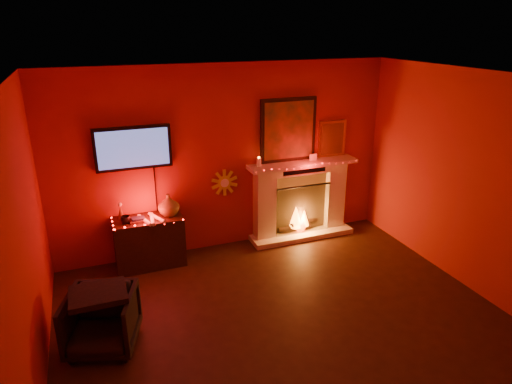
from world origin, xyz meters
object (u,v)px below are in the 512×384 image
(sunburst_clock, at_px, (224,183))
(fireplace, at_px, (300,192))
(tv, at_px, (133,148))
(console_table, at_px, (151,238))
(armchair, at_px, (102,321))

(sunburst_clock, bearing_deg, fireplace, -4.37)
(tv, height_order, console_table, tv)
(console_table, bearing_deg, armchair, -115.37)
(fireplace, distance_m, tv, 2.61)
(console_table, xyz_separation_m, armchair, (-0.75, -1.57, -0.09))
(tv, distance_m, armchair, 2.31)
(sunburst_clock, height_order, armchair, sunburst_clock)
(fireplace, distance_m, armchair, 3.55)
(sunburst_clock, relative_size, armchair, 0.57)
(sunburst_clock, relative_size, console_table, 0.40)
(armchair, bearing_deg, sunburst_clock, 61.06)
(console_table, relative_size, armchair, 1.45)
(sunburst_clock, distance_m, console_table, 1.32)
(console_table, bearing_deg, fireplace, 3.17)
(sunburst_clock, xyz_separation_m, console_table, (-1.15, -0.22, -0.60))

